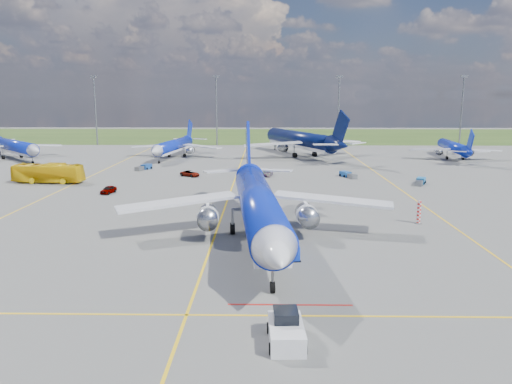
{
  "coord_description": "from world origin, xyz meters",
  "views": [
    {
      "loc": [
        5.94,
        -55.43,
        16.53
      ],
      "look_at": [
        4.8,
        8.59,
        4.0
      ],
      "focal_mm": 35.0,
      "sensor_mm": 36.0,
      "label": 1
    }
  ],
  "objects_px": {
    "baggage_tug_e": "(348,175)",
    "warning_post": "(419,212)",
    "bg_jet_ne": "(453,158)",
    "bg_jet_nw": "(16,159)",
    "service_car_b": "(190,174)",
    "baggage_tug_c": "(144,167)",
    "bg_jet_n": "(299,156)",
    "uld_container": "(291,252)",
    "service_car_c": "(267,173)",
    "baggage_tug_w": "(420,182)",
    "apron_bus": "(48,173)",
    "main_airliner": "(258,240)",
    "bg_jet_nnw": "(174,158)",
    "pushback_tug": "(286,330)",
    "service_car_a": "(108,190)"
  },
  "relations": [
    {
      "from": "baggage_tug_c",
      "to": "baggage_tug_e",
      "type": "distance_m",
      "value": 45.01
    },
    {
      "from": "bg_jet_n",
      "to": "uld_container",
      "type": "xyz_separation_m",
      "value": [
        -6.79,
        -88.19,
        0.76
      ]
    },
    {
      "from": "main_airliner",
      "to": "service_car_b",
      "type": "bearing_deg",
      "value": 102.65
    },
    {
      "from": "bg_jet_ne",
      "to": "pushback_tug",
      "type": "xyz_separation_m",
      "value": [
        -47.99,
        -100.04,
        0.85
      ]
    },
    {
      "from": "service_car_b",
      "to": "baggage_tug_w",
      "type": "height_order",
      "value": "service_car_b"
    },
    {
      "from": "service_car_a",
      "to": "service_car_c",
      "type": "relative_size",
      "value": 0.82
    },
    {
      "from": "warning_post",
      "to": "baggage_tug_c",
      "type": "height_order",
      "value": "warning_post"
    },
    {
      "from": "bg_jet_nnw",
      "to": "baggage_tug_w",
      "type": "xyz_separation_m",
      "value": [
        53.35,
        -39.05,
        0.52
      ]
    },
    {
      "from": "pushback_tug",
      "to": "apron_bus",
      "type": "xyz_separation_m",
      "value": [
        -42.71,
        61.55,
        1.02
      ]
    },
    {
      "from": "uld_container",
      "to": "service_car_c",
      "type": "distance_m",
      "value": 53.0
    },
    {
      "from": "bg_jet_n",
      "to": "uld_container",
      "type": "bearing_deg",
      "value": 62.43
    },
    {
      "from": "bg_jet_ne",
      "to": "baggage_tug_e",
      "type": "bearing_deg",
      "value": 49.02
    },
    {
      "from": "uld_container",
      "to": "service_car_b",
      "type": "bearing_deg",
      "value": 101.97
    },
    {
      "from": "baggage_tug_e",
      "to": "warning_post",
      "type": "bearing_deg",
      "value": -108.73
    },
    {
      "from": "service_car_b",
      "to": "baggage_tug_w",
      "type": "relative_size",
      "value": 0.84
    },
    {
      "from": "bg_jet_nnw",
      "to": "baggage_tug_w",
      "type": "distance_m",
      "value": 66.11
    },
    {
      "from": "baggage_tug_w",
      "to": "uld_container",
      "type": "bearing_deg",
      "value": -96.36
    },
    {
      "from": "service_car_b",
      "to": "service_car_a",
      "type": "bearing_deg",
      "value": -177.86
    },
    {
      "from": "bg_jet_nnw",
      "to": "service_car_a",
      "type": "distance_m",
      "value": 48.87
    },
    {
      "from": "bg_jet_n",
      "to": "baggage_tug_w",
      "type": "distance_m",
      "value": 48.47
    },
    {
      "from": "bg_jet_ne",
      "to": "baggage_tug_w",
      "type": "bearing_deg",
      "value": 67.84
    },
    {
      "from": "bg_jet_nnw",
      "to": "pushback_tug",
      "type": "relative_size",
      "value": 5.59
    },
    {
      "from": "service_car_b",
      "to": "baggage_tug_c",
      "type": "xyz_separation_m",
      "value": [
        -11.72,
        9.23,
        -0.08
      ]
    },
    {
      "from": "uld_container",
      "to": "service_car_b",
      "type": "distance_m",
      "value": 55.23
    },
    {
      "from": "apron_bus",
      "to": "baggage_tug_e",
      "type": "height_order",
      "value": "apron_bus"
    },
    {
      "from": "bg_jet_n",
      "to": "baggage_tug_e",
      "type": "height_order",
      "value": "bg_jet_n"
    },
    {
      "from": "service_car_b",
      "to": "baggage_tug_w",
      "type": "distance_m",
      "value": 45.3
    },
    {
      "from": "service_car_c",
      "to": "baggage_tug_e",
      "type": "bearing_deg",
      "value": 5.62
    },
    {
      "from": "bg_jet_nnw",
      "to": "baggage_tug_w",
      "type": "bearing_deg",
      "value": -28.24
    },
    {
      "from": "bg_jet_ne",
      "to": "uld_container",
      "type": "xyz_separation_m",
      "value": [
        -46.77,
        -82.68,
        0.76
      ]
    },
    {
      "from": "bg_jet_nnw",
      "to": "baggage_tug_c",
      "type": "bearing_deg",
      "value": -89.72
    },
    {
      "from": "warning_post",
      "to": "service_car_b",
      "type": "xyz_separation_m",
      "value": [
        -35.42,
        37.46,
        -0.9
      ]
    },
    {
      "from": "bg_jet_nnw",
      "to": "main_airliner",
      "type": "height_order",
      "value": "main_airliner"
    },
    {
      "from": "service_car_c",
      "to": "baggage_tug_c",
      "type": "height_order",
      "value": "service_car_c"
    },
    {
      "from": "uld_container",
      "to": "apron_bus",
      "type": "distance_m",
      "value": 62.32
    },
    {
      "from": "uld_container",
      "to": "baggage_tug_c",
      "type": "distance_m",
      "value": 68.27
    },
    {
      "from": "service_car_c",
      "to": "baggage_tug_w",
      "type": "bearing_deg",
      "value": -7.5
    },
    {
      "from": "bg_jet_nw",
      "to": "bg_jet_ne",
      "type": "distance_m",
      "value": 114.39
    },
    {
      "from": "uld_container",
      "to": "service_car_c",
      "type": "bearing_deg",
      "value": 85.25
    },
    {
      "from": "bg_jet_n",
      "to": "service_car_b",
      "type": "height_order",
      "value": "bg_jet_n"
    },
    {
      "from": "service_car_b",
      "to": "baggage_tug_c",
      "type": "bearing_deg",
      "value": 85.87
    },
    {
      "from": "uld_container",
      "to": "warning_post",
      "type": "bearing_deg",
      "value": 33.19
    },
    {
      "from": "bg_jet_n",
      "to": "baggage_tug_w",
      "type": "xyz_separation_m",
      "value": [
        19.67,
        -44.3,
        0.52
      ]
    },
    {
      "from": "warning_post",
      "to": "service_car_b",
      "type": "distance_m",
      "value": 51.57
    },
    {
      "from": "apron_bus",
      "to": "baggage_tug_e",
      "type": "relative_size",
      "value": 2.72
    },
    {
      "from": "main_airliner",
      "to": "baggage_tug_w",
      "type": "bearing_deg",
      "value": 45.97
    },
    {
      "from": "bg_jet_ne",
      "to": "service_car_c",
      "type": "relative_size",
      "value": 6.99
    },
    {
      "from": "bg_jet_nnw",
      "to": "baggage_tug_c",
      "type": "distance_m",
      "value": 21.71
    },
    {
      "from": "main_airliner",
      "to": "uld_container",
      "type": "bearing_deg",
      "value": -68.25
    },
    {
      "from": "pushback_tug",
      "to": "bg_jet_nnw",
      "type": "bearing_deg",
      "value": 102.1
    }
  ]
}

